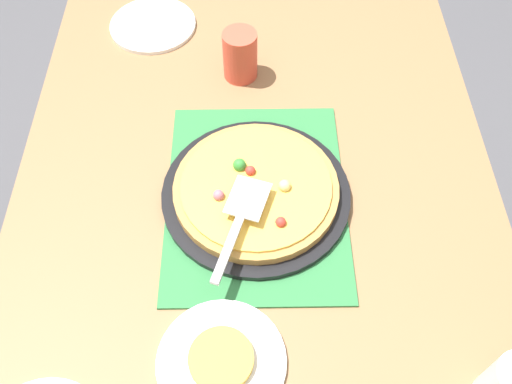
{
  "coord_description": "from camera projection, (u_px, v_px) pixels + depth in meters",
  "views": [
    {
      "loc": [
        0.63,
        -0.01,
        1.68
      ],
      "look_at": [
        0.0,
        0.0,
        0.77
      ],
      "focal_mm": 38.87,
      "sensor_mm": 36.0,
      "label": 1
    }
  ],
  "objects": [
    {
      "name": "pizza",
      "position": [
        256.0,
        188.0,
        1.1
      ],
      "size": [
        0.33,
        0.33,
        0.05
      ],
      "color": "#B78442",
      "rests_on": "pizza_pan"
    },
    {
      "name": "cup_far",
      "position": [
        240.0,
        55.0,
        1.28
      ],
      "size": [
        0.08,
        0.08,
        0.12
      ],
      "primitive_type": "cylinder",
      "color": "#E04C38",
      "rests_on": "dining_table"
    },
    {
      "name": "placemat",
      "position": [
        256.0,
        197.0,
        1.12
      ],
      "size": [
        0.48,
        0.36,
        0.01
      ],
      "primitive_type": "cube",
      "color": "#2D753D",
      "rests_on": "dining_table"
    },
    {
      "name": "plate_side",
      "position": [
        153.0,
        25.0,
        1.43
      ],
      "size": [
        0.22,
        0.22,
        0.01
      ],
      "primitive_type": "cylinder",
      "color": "white",
      "rests_on": "dining_table"
    },
    {
      "name": "dining_table",
      "position": [
        256.0,
        226.0,
        1.22
      ],
      "size": [
        1.4,
        1.0,
        0.75
      ],
      "color": "olive",
      "rests_on": "ground_plane"
    },
    {
      "name": "pizza_server",
      "position": [
        240.0,
        219.0,
        1.02
      ],
      "size": [
        0.23,
        0.11,
        0.01
      ],
      "color": "silver",
      "rests_on": "pizza"
    },
    {
      "name": "served_slice_left",
      "position": [
        221.0,
        359.0,
        0.92
      ],
      "size": [
        0.11,
        0.11,
        0.02
      ],
      "primitive_type": "cylinder",
      "color": "gold",
      "rests_on": "plate_near_left"
    },
    {
      "name": "ground_plane",
      "position": [
        256.0,
        331.0,
        1.74
      ],
      "size": [
        8.0,
        8.0,
        0.0
      ],
      "primitive_type": "plane",
      "color": "#4C4C51"
    },
    {
      "name": "pizza_pan",
      "position": [
        256.0,
        194.0,
        1.12
      ],
      "size": [
        0.38,
        0.38,
        0.01
      ],
      "primitive_type": "cylinder",
      "color": "black",
      "rests_on": "placemat"
    },
    {
      "name": "plate_near_left",
      "position": [
        221.0,
        362.0,
        0.93
      ],
      "size": [
        0.22,
        0.22,
        0.01
      ],
      "primitive_type": "cylinder",
      "color": "white",
      "rests_on": "dining_table"
    }
  ]
}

